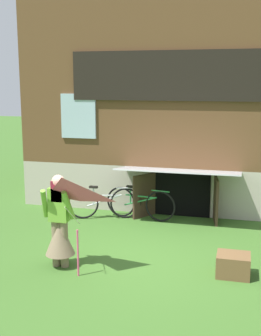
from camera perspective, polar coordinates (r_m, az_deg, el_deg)
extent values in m
plane|color=#386023|center=(8.31, 0.21, -11.85)|extent=(60.00, 60.00, 0.00)
cube|color=#ADA393|center=(13.26, 5.98, -0.49)|extent=(7.42, 4.87, 1.17)
cube|color=brown|center=(12.99, 6.21, 10.84)|extent=(7.42, 4.87, 4.04)
cube|color=black|center=(10.54, 4.25, 11.74)|extent=(4.44, 0.08, 1.15)
cube|color=#9EB7C6|center=(10.56, 4.27, 11.74)|extent=(4.28, 0.04, 1.03)
cube|color=#9EB7C6|center=(11.16, -6.71, 6.64)|extent=(0.90, 0.06, 1.10)
cube|color=black|center=(10.84, 6.51, -3.46)|extent=(1.40, 0.03, 1.05)
cube|color=#3D2B1E|center=(10.71, 1.78, -3.57)|extent=(0.44, 0.61, 1.05)
cube|color=#3D2B1E|center=(10.49, 10.90, -4.09)|extent=(0.16, 0.70, 1.05)
cube|color=#B2B2B7|center=(10.17, 6.17, -0.40)|extent=(2.81, 1.09, 0.18)
cylinder|color=#7F6B51|center=(8.07, -9.56, -9.51)|extent=(0.14, 0.14, 0.84)
cylinder|color=#7F6B51|center=(8.01, -8.50, -9.64)|extent=(0.14, 0.14, 0.84)
cone|color=#7F6B51|center=(8.00, -9.06, -8.73)|extent=(0.52, 0.52, 0.63)
cube|color=#72AD38|center=(7.82, -9.19, -4.65)|extent=(0.34, 0.20, 0.59)
cylinder|color=#72AD38|center=(7.81, -10.98, -4.50)|extent=(0.17, 0.33, 0.55)
cylinder|color=#72AD38|center=(7.64, -7.98, -4.76)|extent=(0.17, 0.33, 0.55)
cube|color=maroon|center=(7.70, -9.43, -2.99)|extent=(0.20, 0.08, 0.36)
sphere|color=#D8AD8E|center=(7.72, -9.29, -1.71)|extent=(0.23, 0.23, 0.23)
pyramid|color=#E54C7F|center=(7.13, -8.76, -4.51)|extent=(1.00, 0.80, 0.57)
cylinder|color=beige|center=(7.49, -7.46, -6.11)|extent=(0.01, 0.64, 0.49)
cylinder|color=#E54C7F|center=(7.62, -6.77, -10.80)|extent=(0.03, 0.03, 0.81)
torus|color=black|center=(10.40, 3.84, -4.94)|extent=(0.74, 0.16, 0.74)
torus|color=black|center=(10.76, -1.23, -4.36)|extent=(0.74, 0.16, 0.74)
cylinder|color=#287A3D|center=(10.52, 1.26, -3.65)|extent=(0.75, 0.15, 0.04)
cylinder|color=#287A3D|center=(10.55, 1.26, -4.29)|extent=(0.82, 0.16, 0.30)
cylinder|color=#287A3D|center=(10.61, 0.00, -3.51)|extent=(0.04, 0.04, 0.42)
cube|color=black|center=(10.56, 0.00, -2.42)|extent=(0.20, 0.08, 0.05)
cylinder|color=#287A3D|center=(10.30, 3.87, -2.99)|extent=(0.44, 0.10, 0.03)
torus|color=black|center=(10.64, -0.63, -4.53)|extent=(0.73, 0.26, 0.75)
torus|color=black|center=(10.65, -6.12, -4.56)|extent=(0.73, 0.26, 0.75)
cylinder|color=#ADAFB5|center=(10.58, -3.39, -3.54)|extent=(0.74, 0.25, 0.04)
cylinder|color=#ADAFB5|center=(10.61, -3.38, -4.18)|extent=(0.81, 0.28, 0.30)
cylinder|color=#ADAFB5|center=(10.59, -4.77, -3.55)|extent=(0.04, 0.04, 0.42)
cube|color=black|center=(10.54, -4.78, -2.45)|extent=(0.20, 0.08, 0.05)
cylinder|color=#ADAFB5|center=(10.54, -0.63, -2.60)|extent=(0.43, 0.15, 0.03)
cube|color=brown|center=(7.86, 13.06, -12.05)|extent=(0.56, 0.47, 0.38)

